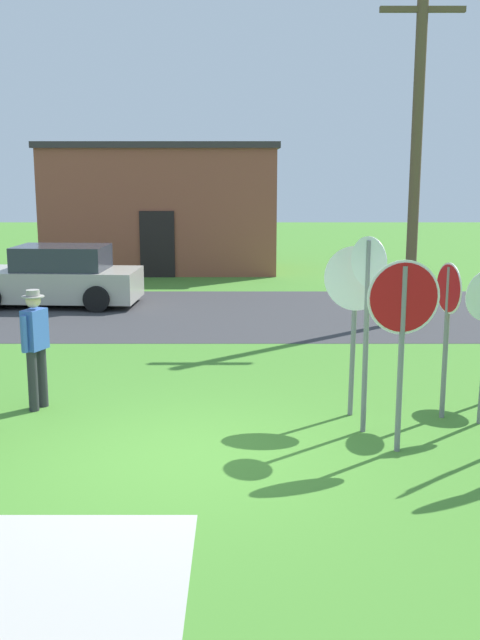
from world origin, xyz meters
TOP-DOWN VIEW (x-y plane):
  - ground_plane at (0.00, 0.00)m, footprint 80.00×80.00m
  - street_asphalt at (0.00, 9.13)m, footprint 60.00×6.40m
  - concrete_path at (-1.32, -2.72)m, footprint 3.20×2.40m
  - building_background at (-1.92, 17.00)m, footprint 7.77×3.86m
  - utility_pole at (4.54, 8.16)m, footprint 1.80×0.24m
  - parked_car_on_street at (-3.97, 10.24)m, footprint 4.40×2.22m
  - stop_sign_tallest at (2.33, 0.92)m, footprint 0.37×0.54m
  - stop_sign_rear_right at (2.63, 0.22)m, footprint 0.89×0.13m
  - stop_sign_nearest at (2.28, 1.63)m, footprint 0.82×0.42m
  - stop_sign_low_front at (3.52, 1.48)m, footprint 0.16×0.68m
  - person_on_left at (-2.21, 1.88)m, footprint 0.34×0.53m

SIDE VIEW (x-z plane):
  - ground_plane at x=0.00m, z-range 0.00..0.00m
  - concrete_path at x=-1.32m, z-range 0.00..0.01m
  - street_asphalt at x=0.00m, z-range 0.00..0.01m
  - parked_car_on_street at x=-3.97m, z-range -0.07..1.44m
  - person_on_left at x=-2.21m, z-range 0.12..1.85m
  - stop_sign_low_front at x=3.52m, z-range 0.38..2.55m
  - stop_sign_rear_right at x=2.63m, z-range 0.46..2.82m
  - stop_sign_nearest at x=2.28m, z-range 0.46..2.84m
  - stop_sign_tallest at x=2.33m, z-range 0.42..3.00m
  - building_background at x=-1.92m, z-range 0.01..4.24m
  - utility_pole at x=4.54m, z-range 0.18..7.46m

